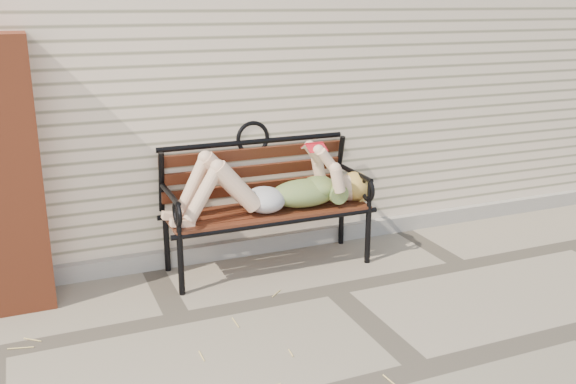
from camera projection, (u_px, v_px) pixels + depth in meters
name	position (u px, v px, depth m)	size (l,w,h in m)	color
ground	(333.00, 290.00, 5.11)	(80.00, 80.00, 0.00)	gray
house_wall	(218.00, 65.00, 7.32)	(8.00, 4.00, 3.00)	beige
foundation_strip	(287.00, 240.00, 5.94)	(8.00, 0.10, 0.15)	#ABA59B
brick_pillar	(5.00, 175.00, 4.63)	(0.50, 0.50, 2.00)	brown
garden_bench	(263.00, 187.00, 5.46)	(1.87, 0.75, 1.21)	black
reading_woman	(271.00, 187.00, 5.32)	(1.77, 0.40, 0.56)	#0B394E
straw_scatter	(153.00, 370.00, 3.99)	(2.81, 1.58, 0.01)	#E3C46F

